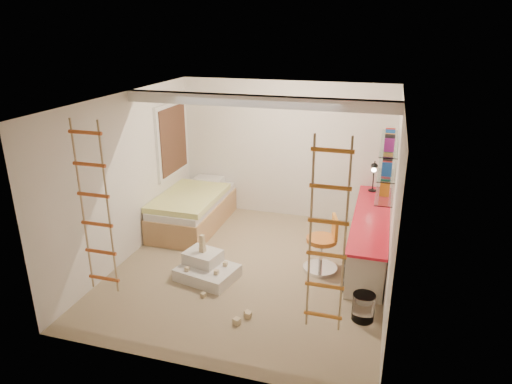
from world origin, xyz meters
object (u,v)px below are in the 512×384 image
(play_platform, at_px, (206,268))
(swivel_chair, at_px, (323,251))
(bed, at_px, (193,209))
(desk, at_px, (370,235))

(play_platform, bearing_deg, swivel_chair, 22.81)
(bed, distance_m, swivel_chair, 2.72)
(play_platform, bearing_deg, desk, 29.48)
(desk, height_order, play_platform, desk)
(swivel_chair, bearing_deg, desk, 42.78)
(desk, height_order, swivel_chair, swivel_chair)
(bed, xyz_separation_m, swivel_chair, (2.54, -0.97, -0.00))
(desk, xyz_separation_m, swivel_chair, (-0.65, -0.60, -0.08))
(bed, xyz_separation_m, play_platform, (0.92, -1.65, -0.19))
(swivel_chair, bearing_deg, bed, 159.18)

